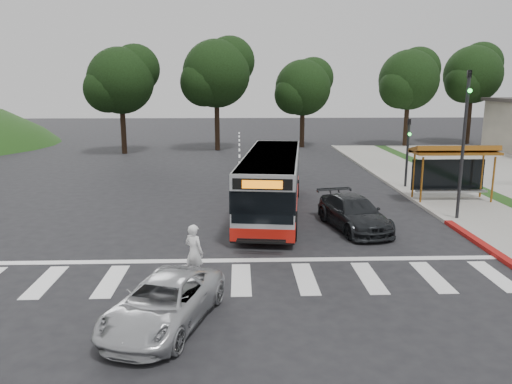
{
  "coord_description": "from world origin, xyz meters",
  "views": [
    {
      "loc": [
        -0.04,
        -19.53,
        5.93
      ],
      "look_at": [
        0.65,
        0.4,
        1.6
      ],
      "focal_mm": 35.0,
      "sensor_mm": 36.0,
      "label": 1
    }
  ],
  "objects_px": {
    "transit_bus": "(272,184)",
    "silver_suv_south": "(163,303)",
    "pedestrian": "(194,252)",
    "dark_sedan": "(354,213)"
  },
  "relations": [
    {
      "from": "transit_bus",
      "to": "silver_suv_south",
      "type": "xyz_separation_m",
      "value": [
        -3.42,
        -11.02,
        -0.8
      ]
    },
    {
      "from": "transit_bus",
      "to": "silver_suv_south",
      "type": "bearing_deg",
      "value": -99.88
    },
    {
      "from": "pedestrian",
      "to": "dark_sedan",
      "type": "distance_m",
      "value": 8.16
    },
    {
      "from": "pedestrian",
      "to": "dark_sedan",
      "type": "bearing_deg",
      "value": -104.91
    },
    {
      "from": "transit_bus",
      "to": "dark_sedan",
      "type": "xyz_separation_m",
      "value": [
        3.24,
        -2.71,
        -0.73
      ]
    },
    {
      "from": "transit_bus",
      "to": "pedestrian",
      "type": "height_order",
      "value": "transit_bus"
    },
    {
      "from": "transit_bus",
      "to": "dark_sedan",
      "type": "height_order",
      "value": "transit_bus"
    },
    {
      "from": "dark_sedan",
      "to": "silver_suv_south",
      "type": "relative_size",
      "value": 1.08
    },
    {
      "from": "dark_sedan",
      "to": "silver_suv_south",
      "type": "distance_m",
      "value": 10.66
    },
    {
      "from": "dark_sedan",
      "to": "transit_bus",
      "type": "bearing_deg",
      "value": 128.3
    }
  ]
}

